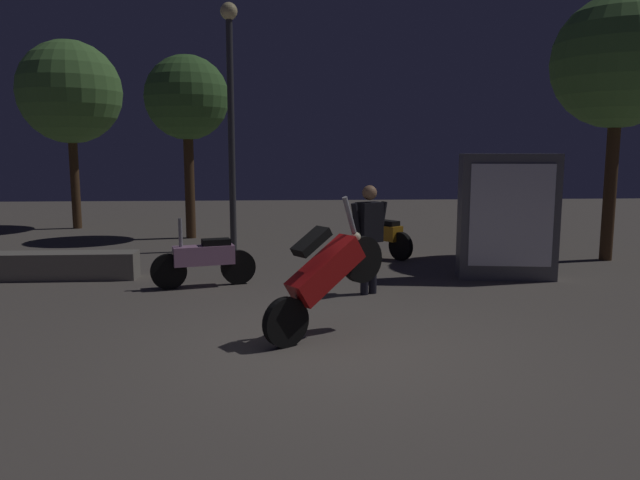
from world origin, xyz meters
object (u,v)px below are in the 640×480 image
(motorcycle_red_foreground, at_px, (325,275))
(motorcycle_orange_parked_right, at_px, (381,235))
(kiosk_billboard, at_px, (508,217))
(motorcycle_pink_parked_left, at_px, (204,260))
(person_rider_beside, at_px, (369,230))
(streetlamp_near, at_px, (231,97))

(motorcycle_red_foreground, bearing_deg, motorcycle_orange_parked_right, 40.70)
(kiosk_billboard, bearing_deg, motorcycle_red_foreground, 51.56)
(motorcycle_pink_parked_left, height_order, person_rider_beside, person_rider_beside)
(streetlamp_near, bearing_deg, motorcycle_orange_parked_right, -18.77)
(motorcycle_pink_parked_left, height_order, motorcycle_orange_parked_right, same)
(motorcycle_red_foreground, height_order, motorcycle_pink_parked_left, motorcycle_red_foreground)
(person_rider_beside, height_order, kiosk_billboard, kiosk_billboard)
(motorcycle_pink_parked_left, bearing_deg, motorcycle_red_foreground, 105.96)
(motorcycle_red_foreground, distance_m, motorcycle_pink_parked_left, 3.30)
(motorcycle_pink_parked_left, xyz_separation_m, motorcycle_orange_parked_right, (3.25, 2.57, 0.00))
(motorcycle_orange_parked_right, relative_size, streetlamp_near, 0.27)
(motorcycle_orange_parked_right, bearing_deg, person_rider_beside, 130.91)
(motorcycle_red_foreground, bearing_deg, streetlamp_near, 70.11)
(motorcycle_red_foreground, relative_size, streetlamp_near, 0.32)
(kiosk_billboard, bearing_deg, streetlamp_near, -26.07)
(motorcycle_orange_parked_right, bearing_deg, kiosk_billboard, -178.49)
(motorcycle_red_foreground, height_order, person_rider_beside, person_rider_beside)
(motorcycle_orange_parked_right, distance_m, person_rider_beside, 3.35)
(streetlamp_near, bearing_deg, motorcycle_red_foreground, -76.44)
(motorcycle_pink_parked_left, height_order, streetlamp_near, streetlamp_near)
(motorcycle_red_foreground, relative_size, motorcycle_pink_parked_left, 1.00)
(motorcycle_pink_parked_left, relative_size, kiosk_billboard, 0.77)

